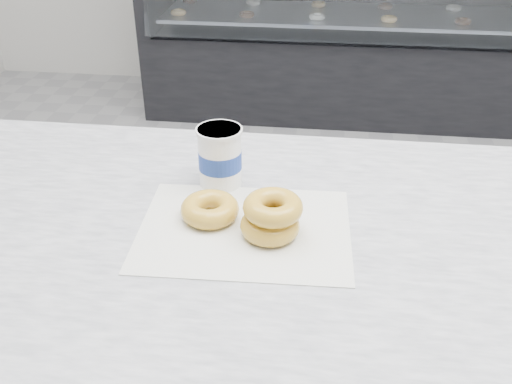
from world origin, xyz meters
TOP-DOWN VIEW (x-y plane):
  - ground at (0.00, 0.00)m, footprint 5.00×5.00m
  - display_case at (0.00, 2.12)m, footprint 2.40×0.74m
  - wax_paper at (-0.25, -0.58)m, footprint 0.35×0.27m
  - donut_single at (-0.31, -0.56)m, footprint 0.11×0.11m
  - donut_stack at (-0.21, -0.59)m, footprint 0.11×0.11m
  - coffee_cup at (-0.32, -0.44)m, footprint 0.10×0.10m

SIDE VIEW (x-z plane):
  - ground at x=0.00m, z-range 0.00..0.00m
  - display_case at x=0.00m, z-range -0.13..1.12m
  - wax_paper at x=-0.25m, z-range 0.90..0.90m
  - donut_single at x=-0.31m, z-range 0.90..0.94m
  - donut_stack at x=-0.21m, z-range 0.90..0.97m
  - coffee_cup at x=-0.32m, z-range 0.90..1.01m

